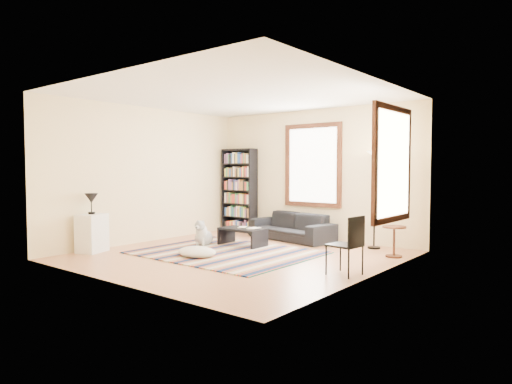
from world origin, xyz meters
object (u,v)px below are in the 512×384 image
Objects in this scene: floor_lamp at (375,200)px; side_table at (394,242)px; sofa at (291,226)px; folding_chair at (344,245)px; dog at (204,233)px; coffee_table at (242,237)px; floor_cushion at (197,252)px; bookshelf at (239,190)px; white_cabinet at (92,233)px.

floor_lamp is 3.44× the size of side_table.
folding_chair is at bearing -31.65° from sofa.
sofa is at bearing 43.01° from dog.
floor_cushion is at bearing -85.76° from coffee_table.
floor_cushion is 0.39× the size of floor_lamp.
floor_cushion is 2.66m from folding_chair.
bookshelf is at bearing 92.80° from dog.
floor_lamp reaches higher than floor_cushion.
coffee_table is 0.48× the size of floor_lamp.
folding_chair is at bearing -26.85° from dog.
coffee_table is at bearing 94.24° from floor_cushion.
coffee_table is 2.65m from floor_lamp.
sofa is at bearing 168.98° from side_table.
coffee_table is at bearing -163.79° from side_table.
white_cabinet is (-4.45, -1.28, -0.08)m from folding_chair.
floor_cushion is at bearing 5.36° from white_cabinet.
bookshelf is at bearing -178.41° from sofa.
floor_lamp is (1.85, 0.10, 0.64)m from sofa.
sofa is 1.94m from dog.
sofa is at bearing 39.95° from white_cabinet.
white_cabinet is (-3.87, -3.58, -0.58)m from floor_lamp.
white_cabinet reaches higher than coffee_table.
floor_lamp reaches higher than side_table.
dog reaches higher than coffee_table.
floor_lamp is 3.63× the size of dog.
floor_lamp reaches higher than dog.
sofa reaches higher than floor_cushion.
sofa is 1.32m from coffee_table.
side_table is (2.66, 2.13, 0.18)m from floor_cushion.
side_table reaches higher than coffee_table.
sofa is 3.84× the size of dog.
sofa reaches higher than dog.
side_table is at bearing -10.21° from bookshelf.
side_table reaches higher than floor_cushion.
dog is (0.77, -1.98, -0.74)m from bookshelf.
coffee_table is 1.23× the size of floor_cushion.
bookshelf is at bearing 177.25° from floor_lamp.
white_cabinet reaches higher than sofa.
folding_chair reaches higher than sofa.
floor_lamp is at bearing 22.93° from white_cabinet.
dog is (1.10, 1.77, -0.09)m from white_cabinet.
side_table is 3.61m from dog.
folding_chair is 1.23× the size of white_cabinet.
dog is at bearing -107.87° from sofa.
sofa is 2.19× the size of coffee_table.
coffee_table is (1.42, -1.55, -0.82)m from bookshelf.
bookshelf is at bearing 117.70° from floor_cushion.
bookshelf is 2.86× the size of white_cabinet.
bookshelf is 2.22× the size of coffee_table.
dog is (-3.35, 0.49, -0.17)m from folding_chair.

